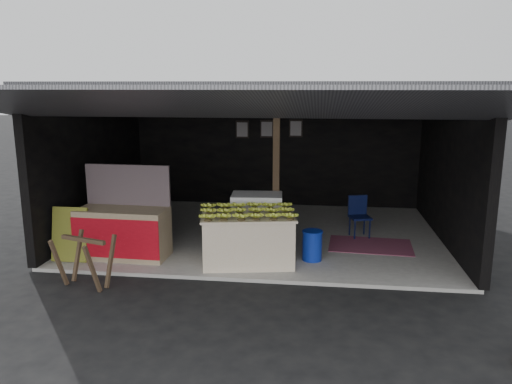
# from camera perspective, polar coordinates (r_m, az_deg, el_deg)

# --- Properties ---
(ground) EXTENTS (80.00, 80.00, 0.00)m
(ground) POSITION_cam_1_polar(r_m,az_deg,el_deg) (7.78, -1.25, -10.28)
(ground) COLOR black
(ground) RESTS_ON ground
(concrete_slab) EXTENTS (7.00, 5.00, 0.06)m
(concrete_slab) POSITION_cam_1_polar(r_m,az_deg,el_deg) (10.11, 0.87, -4.76)
(concrete_slab) COLOR gray
(concrete_slab) RESTS_ON ground
(shophouse) EXTENTS (7.40, 7.29, 3.02)m
(shophouse) POSITION_cam_1_polar(r_m,az_deg,el_deg) (10.03, 1.12, 7.16)
(shophouse) COLOR black
(shophouse) RESTS_ON ground
(banana_table) EXTENTS (1.66, 1.19, 0.84)m
(banana_table) POSITION_cam_1_polar(r_m,az_deg,el_deg) (8.27, -0.90, -5.37)
(banana_table) COLOR silver
(banana_table) RESTS_ON concrete_slab
(banana_pile) EXTENTS (1.53, 1.08, 0.17)m
(banana_pile) POSITION_cam_1_polar(r_m,az_deg,el_deg) (8.13, -0.91, -2.02)
(banana_pile) COLOR yellow
(banana_pile) RESTS_ON banana_table
(white_crate) EXTENTS (0.94, 0.68, 1.00)m
(white_crate) POSITION_cam_1_polar(r_m,az_deg,el_deg) (9.01, 0.10, -3.36)
(white_crate) COLOR white
(white_crate) RESTS_ON concrete_slab
(neighbor_stall) EXTENTS (1.54, 0.73, 1.57)m
(neighbor_stall) POSITION_cam_1_polar(r_m,az_deg,el_deg) (8.86, -14.90, -4.24)
(neighbor_stall) COLOR #998466
(neighbor_stall) RESTS_ON concrete_slab
(green_signboard) EXTENTS (0.61, 0.23, 0.91)m
(green_signboard) POSITION_cam_1_polar(r_m,az_deg,el_deg) (8.94, -20.53, -4.56)
(green_signboard) COLOR black
(green_signboard) RESTS_ON concrete_slab
(sawhorse) EXTENTS (0.86, 0.85, 0.77)m
(sawhorse) POSITION_cam_1_polar(r_m,az_deg,el_deg) (7.85, -19.02, -6.95)
(sawhorse) COLOR #483524
(sawhorse) RESTS_ON ground
(water_barrel) EXTENTS (0.33, 0.33, 0.48)m
(water_barrel) POSITION_cam_1_polar(r_m,az_deg,el_deg) (8.52, 6.44, -6.18)
(water_barrel) COLOR #0D2698
(water_barrel) RESTS_ON concrete_slab
(plastic_chair) EXTENTS (0.47, 0.47, 0.80)m
(plastic_chair) POSITION_cam_1_polar(r_m,az_deg,el_deg) (9.94, 11.67, -2.34)
(plastic_chair) COLOR #091034
(plastic_chair) RESTS_ON concrete_slab
(magenta_rug) EXTENTS (1.56, 1.10, 0.01)m
(magenta_rug) POSITION_cam_1_polar(r_m,az_deg,el_deg) (9.51, 12.94, -5.96)
(magenta_rug) COLOR maroon
(magenta_rug) RESTS_ON concrete_slab
(picture_frames) EXTENTS (1.62, 0.04, 0.46)m
(picture_frames) POSITION_cam_1_polar(r_m,az_deg,el_deg) (12.12, 1.40, 7.22)
(picture_frames) COLOR black
(picture_frames) RESTS_ON shophouse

